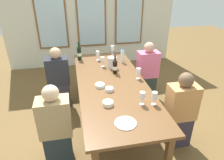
# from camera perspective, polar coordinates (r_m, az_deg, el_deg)

# --- Properties ---
(ground_plane) EXTENTS (12.00, 12.00, 0.00)m
(ground_plane) POSITION_cam_1_polar(r_m,az_deg,el_deg) (3.48, -0.09, -11.42)
(ground_plane) COLOR brown
(back_wall_with_windows) EXTENTS (4.20, 0.10, 2.90)m
(back_wall_with_windows) POSITION_cam_1_polar(r_m,az_deg,el_deg) (5.27, -5.87, 19.32)
(back_wall_with_windows) COLOR silver
(back_wall_with_windows) RESTS_ON ground
(dining_table) EXTENTS (1.00, 2.54, 0.74)m
(dining_table) POSITION_cam_1_polar(r_m,az_deg,el_deg) (3.10, -0.10, -1.65)
(dining_table) COLOR brown
(dining_table) RESTS_ON ground
(white_plate_0) EXTENTS (0.24, 0.24, 0.01)m
(white_plate_0) POSITION_cam_1_polar(r_m,az_deg,el_deg) (2.28, 3.75, -11.79)
(white_plate_0) COLOR white
(white_plate_0) RESTS_ON dining_table
(metal_pitcher) EXTENTS (0.16, 0.16, 0.19)m
(metal_pitcher) POSITION_cam_1_polar(r_m,az_deg,el_deg) (3.51, 0.03, 4.89)
(metal_pitcher) COLOR silver
(metal_pitcher) RESTS_ON dining_table
(wine_bottle_0) EXTENTS (0.08, 0.08, 0.34)m
(wine_bottle_0) POSITION_cam_1_polar(r_m,az_deg,el_deg) (3.88, -9.05, 7.37)
(wine_bottle_0) COLOR black
(wine_bottle_0) RESTS_ON dining_table
(wine_bottle_1) EXTENTS (0.08, 0.08, 0.30)m
(wine_bottle_1) POSITION_cam_1_polar(r_m,az_deg,el_deg) (3.31, 0.84, 3.76)
(wine_bottle_1) COLOR black
(wine_bottle_1) RESTS_ON dining_table
(tasting_bowl_0) EXTENTS (0.13, 0.13, 0.05)m
(tasting_bowl_0) POSITION_cam_1_polar(r_m,az_deg,el_deg) (2.54, -1.14, -6.47)
(tasting_bowl_0) COLOR white
(tasting_bowl_0) RESTS_ON dining_table
(tasting_bowl_1) EXTENTS (0.14, 0.14, 0.04)m
(tasting_bowl_1) POSITION_cam_1_polar(r_m,az_deg,el_deg) (2.94, -3.38, -1.49)
(tasting_bowl_1) COLOR white
(tasting_bowl_1) RESTS_ON dining_table
(tasting_bowl_2) EXTENTS (0.12, 0.12, 0.05)m
(tasting_bowl_2) POSITION_cam_1_polar(r_m,az_deg,el_deg) (2.84, -0.79, -2.60)
(tasting_bowl_2) COLOR white
(tasting_bowl_2) RESTS_ON dining_table
(water_bottle) EXTENTS (0.06, 0.06, 0.24)m
(water_bottle) POSITION_cam_1_polar(r_m,az_deg,el_deg) (3.74, 2.86, 6.56)
(water_bottle) COLOR white
(water_bottle) RESTS_ON dining_table
(wine_glass_0) EXTENTS (0.07, 0.07, 0.17)m
(wine_glass_0) POSITION_cam_1_polar(r_m,az_deg,el_deg) (3.84, -3.97, 7.17)
(wine_glass_0) COLOR white
(wine_glass_0) RESTS_ON dining_table
(wine_glass_1) EXTENTS (0.07, 0.07, 0.17)m
(wine_glass_1) POSITION_cam_1_polar(r_m,az_deg,el_deg) (4.13, 0.14, 8.70)
(wine_glass_1) COLOR white
(wine_glass_1) RESTS_ON dining_table
(wine_glass_2) EXTENTS (0.07, 0.07, 0.17)m
(wine_glass_2) POSITION_cam_1_polar(r_m,az_deg,el_deg) (2.56, 11.66, -4.42)
(wine_glass_2) COLOR white
(wine_glass_2) RESTS_ON dining_table
(wine_glass_3) EXTENTS (0.07, 0.07, 0.17)m
(wine_glass_3) POSITION_cam_1_polar(r_m,az_deg,el_deg) (2.53, 8.37, -4.37)
(wine_glass_3) COLOR white
(wine_glass_3) RESTS_ON dining_table
(wine_glass_4) EXTENTS (0.07, 0.07, 0.17)m
(wine_glass_4) POSITION_cam_1_polar(r_m,az_deg,el_deg) (3.15, 7.31, 2.36)
(wine_glass_4) COLOR white
(wine_glass_4) RESTS_ON dining_table
(wine_glass_5) EXTENTS (0.07, 0.07, 0.17)m
(wine_glass_5) POSITION_cam_1_polar(r_m,az_deg,el_deg) (3.55, -2.62, 5.49)
(wine_glass_5) COLOR white
(wine_glass_5) RESTS_ON dining_table
(seated_person_0) EXTENTS (0.38, 0.24, 1.11)m
(seated_person_0) POSITION_cam_1_polar(r_m,az_deg,el_deg) (3.73, -14.50, 0.12)
(seated_person_0) COLOR #353244
(seated_person_0) RESTS_ON ground
(seated_person_1) EXTENTS (0.38, 0.24, 1.11)m
(seated_person_1) POSITION_cam_1_polar(r_m,az_deg,el_deg) (3.93, 9.69, 2.11)
(seated_person_1) COLOR #2A3631
(seated_person_1) RESTS_ON ground
(seated_person_2) EXTENTS (0.38, 0.24, 1.11)m
(seated_person_2) POSITION_cam_1_polar(r_m,az_deg,el_deg) (2.63, -15.24, -12.71)
(seated_person_2) COLOR #253239
(seated_person_2) RESTS_ON ground
(seated_person_3) EXTENTS (0.38, 0.24, 1.11)m
(seated_person_3) POSITION_cam_1_polar(r_m,az_deg,el_deg) (2.94, 18.33, -8.47)
(seated_person_3) COLOR #362F3E
(seated_person_3) RESTS_ON ground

